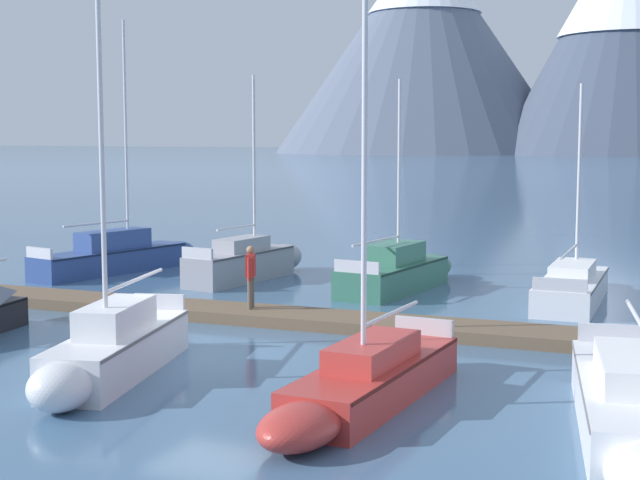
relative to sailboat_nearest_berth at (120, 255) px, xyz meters
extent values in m
plane|color=#426689|center=(9.79, -10.00, -0.61)|extent=(700.00, 700.00, 0.00)
cone|color=slate|center=(-65.79, 236.43, 30.64)|extent=(85.99, 85.99, 62.50)
cone|color=#424C60|center=(-8.76, 233.17, 31.39)|extent=(67.44, 67.44, 63.98)
cube|color=brown|center=(9.79, -6.00, -0.46)|extent=(21.47, 2.70, 0.30)
cylinder|color=#38383D|center=(9.82, -6.74, -0.49)|extent=(20.55, 1.14, 0.24)
cylinder|color=#38383D|center=(9.76, -5.27, -0.49)|extent=(20.55, 1.14, 0.24)
cube|color=navy|center=(-0.09, -0.44, -0.18)|extent=(2.62, 6.46, 0.85)
ellipsoid|color=navy|center=(0.59, 2.91, -0.18)|extent=(1.46, 1.71, 0.81)
cube|color=#121D39|center=(-0.09, -0.44, 0.21)|extent=(2.63, 6.34, 0.06)
cylinder|color=silver|center=(0.08, 0.41, 4.33)|extent=(0.10, 0.10, 8.17)
cylinder|color=silver|center=(-0.21, -1.02, 1.23)|extent=(0.66, 2.89, 0.08)
cube|color=#2F4A8A|center=(-0.06, -0.29, 0.59)|extent=(1.52, 2.98, 0.68)
cube|color=silver|center=(-0.70, -3.45, 0.43)|extent=(1.25, 0.35, 0.36)
cube|color=#93939E|center=(5.11, -0.24, -0.10)|extent=(1.82, 4.90, 1.02)
ellipsoid|color=#93939E|center=(5.40, 2.46, -0.10)|extent=(1.31, 1.94, 0.97)
cube|color=#424247|center=(5.11, -0.24, 0.38)|extent=(1.85, 4.81, 0.06)
cylinder|color=silver|center=(5.21, 0.65, 3.39)|extent=(0.10, 0.10, 5.94)
cylinder|color=silver|center=(5.09, -0.42, 1.24)|extent=(0.31, 2.15, 0.08)
cube|color=#A0A0AB|center=(5.12, -0.12, 0.64)|extent=(1.15, 2.24, 0.46)
cube|color=silver|center=(4.86, -2.53, 0.60)|extent=(1.18, 0.23, 0.36)
cube|color=silver|center=(8.94, -12.24, -0.15)|extent=(2.57, 5.28, 0.90)
ellipsoid|color=silver|center=(9.63, -14.93, -0.15)|extent=(1.42, 1.51, 0.86)
cube|color=slate|center=(8.94, -12.24, 0.26)|extent=(2.58, 5.19, 0.06)
cylinder|color=silver|center=(9.10, -12.85, 3.95)|extent=(0.10, 0.10, 7.30)
cylinder|color=silver|center=(8.69, -11.27, 1.20)|extent=(0.89, 3.19, 0.08)
cube|color=white|center=(8.98, -12.37, 0.60)|extent=(1.48, 2.46, 0.61)
cube|color=silver|center=(8.33, -9.85, 0.48)|extent=(1.19, 0.40, 0.36)
cube|color=#336B56|center=(10.55, -0.07, -0.16)|extent=(2.15, 5.19, 0.90)
ellipsoid|color=#336B56|center=(10.85, 2.79, -0.16)|extent=(1.59, 2.12, 0.85)
cube|color=#163027|center=(10.55, -0.07, 0.25)|extent=(2.18, 5.10, 0.06)
cylinder|color=silver|center=(10.59, 0.31, 3.18)|extent=(0.10, 0.10, 5.79)
cylinder|color=silver|center=(10.43, -1.23, 1.12)|extent=(0.40, 3.09, 0.08)
cube|color=#3A7560|center=(10.56, 0.06, 0.60)|extent=(1.38, 2.38, 0.63)
cube|color=silver|center=(10.30, -2.50, 0.47)|extent=(1.48, 0.25, 0.36)
cube|color=#B2332D|center=(14.47, -11.88, -0.24)|extent=(1.58, 5.51, 0.73)
ellipsoid|color=#B2332D|center=(14.38, -14.94, -0.24)|extent=(1.26, 1.93, 0.69)
cube|color=#501614|center=(14.47, -11.88, 0.08)|extent=(1.61, 5.40, 0.06)
cylinder|color=silver|center=(14.46, -12.44, 3.62)|extent=(0.10, 0.10, 7.00)
cylinder|color=silver|center=(14.50, -11.08, 0.90)|extent=(0.16, 2.73, 0.08)
cube|color=#C03A35|center=(14.47, -12.01, 0.34)|extent=(1.06, 2.49, 0.44)
cube|color=silver|center=(14.55, -9.22, 0.30)|extent=(1.27, 0.14, 0.36)
cube|color=white|center=(16.10, -0.03, -0.22)|extent=(1.85, 5.67, 0.78)
ellipsoid|color=white|center=(15.95, 3.12, -0.22)|extent=(1.45, 2.06, 0.74)
cube|color=slate|center=(16.10, -0.03, 0.13)|extent=(1.89, 5.56, 0.06)
cylinder|color=silver|center=(16.05, 1.00, 3.01)|extent=(0.10, 0.10, 5.67)
cylinder|color=silver|center=(16.13, -0.77, 1.04)|extent=(0.25, 3.55, 0.08)
cube|color=white|center=(16.09, 0.11, 0.38)|extent=(1.23, 2.57, 0.42)
cube|color=silver|center=(16.22, -2.75, 0.35)|extent=(1.44, 0.17, 0.36)
cube|color=white|center=(19.13, -11.91, -0.16)|extent=(3.02, 6.21, 0.89)
cube|color=slate|center=(19.13, -11.91, 0.24)|extent=(3.04, 6.10, 0.06)
cylinder|color=silver|center=(19.03, -11.43, 1.24)|extent=(0.73, 3.17, 0.08)
cube|color=white|center=(19.16, -12.06, 0.52)|extent=(1.81, 2.89, 0.47)
cube|color=silver|center=(18.54, -9.08, 0.46)|extent=(1.65, 0.44, 0.36)
cylinder|color=brown|center=(8.60, -5.85, 0.12)|extent=(0.14, 0.14, 0.86)
cylinder|color=brown|center=(8.68, -6.09, 0.12)|extent=(0.14, 0.14, 0.86)
cube|color=#B22823|center=(8.64, -5.97, 0.85)|extent=(0.33, 0.43, 0.60)
sphere|color=#A37556|center=(8.64, -5.97, 1.27)|extent=(0.22, 0.22, 0.22)
cylinder|color=#B22823|center=(8.56, -5.73, 0.78)|extent=(0.09, 0.09, 0.62)
cylinder|color=#B22823|center=(8.72, -6.21, 0.78)|extent=(0.09, 0.09, 0.62)
sphere|color=white|center=(7.94, -9.57, -0.38)|extent=(0.45, 0.45, 0.45)
cylinder|color=#262628|center=(7.94, -9.57, -0.11)|extent=(0.06, 0.06, 0.08)
camera|label=1|loc=(20.59, -27.93, 4.30)|focal=52.93mm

